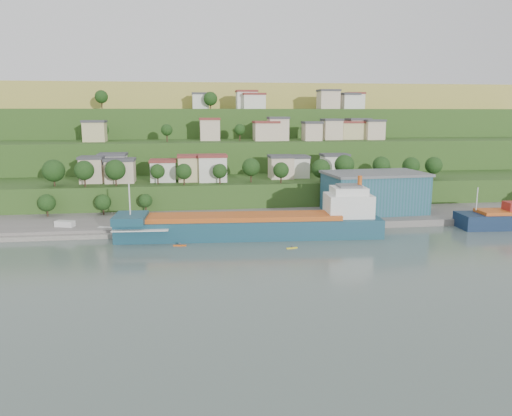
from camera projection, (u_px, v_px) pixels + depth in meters
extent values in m
plane|color=#4B5B53|center=(271.00, 246.00, 127.08)|extent=(500.00, 500.00, 0.00)
cube|color=slate|center=(319.00, 220.00, 157.01)|extent=(220.00, 26.00, 4.00)
cube|color=slate|center=(67.00, 233.00, 141.09)|extent=(40.00, 18.00, 2.40)
cube|color=#284719|center=(246.00, 206.00, 181.56)|extent=(260.00, 32.00, 20.00)
cube|color=#284719|center=(237.00, 193.00, 210.75)|extent=(280.00, 32.00, 44.00)
cube|color=#284719|center=(231.00, 183.00, 239.93)|extent=(300.00, 32.00, 70.00)
cube|color=#A2973D|center=(221.00, 167.00, 311.92)|extent=(360.00, 120.00, 96.00)
cube|color=beige|center=(92.00, 171.00, 168.73)|extent=(7.44, 7.66, 8.06)
cube|color=#3F3F44|center=(91.00, 158.00, 167.88)|extent=(8.04, 8.26, 0.90)
cube|color=beige|center=(98.00, 173.00, 170.77)|extent=(7.53, 7.33, 6.13)
cube|color=#3F3F44|center=(97.00, 163.00, 170.10)|extent=(8.13, 7.93, 0.90)
cube|color=silver|center=(113.00, 168.00, 176.40)|extent=(9.14, 8.60, 8.46)
cube|color=#3F3F44|center=(113.00, 154.00, 175.51)|extent=(9.74, 9.20, 0.90)
cube|color=beige|center=(120.00, 172.00, 169.12)|extent=(9.54, 7.88, 7.32)
cube|color=#3F3F44|center=(120.00, 160.00, 168.35)|extent=(10.14, 8.48, 0.90)
cube|color=silver|center=(163.00, 172.00, 172.04)|extent=(8.48, 8.06, 6.69)
cube|color=maroon|center=(163.00, 161.00, 171.32)|extent=(9.08, 8.66, 0.90)
cube|color=#C5B87F|center=(193.00, 169.00, 172.44)|extent=(9.78, 7.72, 8.24)
cube|color=maroon|center=(192.00, 156.00, 171.58)|extent=(10.38, 8.32, 0.90)
cube|color=silver|center=(213.00, 169.00, 171.57)|extent=(9.39, 7.65, 8.42)
cube|color=maroon|center=(212.00, 156.00, 170.69)|extent=(9.99, 8.25, 0.90)
cube|color=beige|center=(281.00, 168.00, 179.92)|extent=(8.24, 8.03, 7.48)
cube|color=#3F3F44|center=(281.00, 156.00, 179.14)|extent=(8.84, 8.63, 0.90)
cube|color=silver|center=(296.00, 168.00, 182.95)|extent=(8.04, 8.55, 7.12)
cube|color=#3F3F44|center=(297.00, 157.00, 182.19)|extent=(8.64, 9.15, 0.90)
cube|color=silver|center=(335.00, 166.00, 187.28)|extent=(9.53, 7.12, 7.39)
cube|color=#3F3F44|center=(335.00, 155.00, 186.50)|extent=(10.13, 7.72, 0.90)
cube|color=#C5B87F|center=(95.00, 132.00, 197.65)|extent=(8.48, 7.42, 7.54)
cube|color=#3F3F44|center=(94.00, 121.00, 196.85)|extent=(9.08, 8.02, 0.90)
cube|color=beige|center=(210.00, 130.00, 205.87)|extent=(7.98, 7.31, 8.39)
cube|color=maroon|center=(210.00, 119.00, 205.00)|extent=(8.58, 7.91, 0.90)
cube|color=beige|center=(266.00, 132.00, 205.32)|extent=(9.83, 8.98, 7.13)
cube|color=maroon|center=(266.00, 122.00, 204.57)|extent=(10.43, 9.58, 0.90)
cube|color=beige|center=(278.00, 130.00, 205.34)|extent=(7.89, 7.12, 8.83)
cube|color=#3F3F44|center=(278.00, 118.00, 204.43)|extent=(8.49, 7.72, 0.90)
cube|color=beige|center=(312.00, 132.00, 205.27)|extent=(7.07, 7.34, 6.94)
cube|color=#3F3F44|center=(312.00, 122.00, 204.54)|extent=(7.67, 7.94, 0.90)
cube|color=silver|center=(324.00, 132.00, 216.65)|extent=(7.78, 8.89, 6.41)
cube|color=#3F3F44|center=(324.00, 123.00, 215.96)|extent=(8.38, 9.49, 0.90)
cube|color=beige|center=(332.00, 130.00, 212.35)|extent=(7.61, 8.19, 7.98)
cube|color=#3F3F44|center=(332.00, 120.00, 211.51)|extent=(8.21, 8.79, 0.90)
cube|color=#C5B87F|center=(351.00, 131.00, 215.60)|extent=(9.89, 8.83, 6.92)
cube|color=maroon|center=(352.00, 122.00, 214.86)|extent=(10.49, 9.43, 0.90)
cube|color=beige|center=(358.00, 130.00, 216.64)|extent=(8.83, 8.63, 8.09)
cube|color=#3F3F44|center=(358.00, 119.00, 215.80)|extent=(9.43, 9.23, 0.90)
cube|color=beige|center=(373.00, 131.00, 213.79)|extent=(7.71, 8.35, 7.60)
cube|color=#3F3F44|center=(374.00, 121.00, 212.99)|extent=(8.31, 8.95, 0.90)
cube|color=silver|center=(200.00, 102.00, 234.55)|extent=(7.44, 8.47, 6.69)
cube|color=#3F3F44|center=(200.00, 94.00, 233.84)|extent=(8.04, 9.07, 0.90)
cube|color=silver|center=(247.00, 101.00, 231.75)|extent=(9.32, 7.90, 7.69)
cube|color=maroon|center=(247.00, 91.00, 230.94)|extent=(9.92, 8.50, 0.90)
cube|color=silver|center=(254.00, 102.00, 228.65)|extent=(9.88, 7.64, 6.26)
cube|color=maroon|center=(254.00, 94.00, 227.97)|extent=(10.48, 8.24, 0.90)
cube|color=beige|center=(328.00, 100.00, 233.56)|extent=(9.10, 8.77, 8.09)
cube|color=#3F3F44|center=(328.00, 90.00, 232.72)|extent=(9.70, 9.37, 0.90)
cube|color=silver|center=(343.00, 102.00, 241.28)|extent=(7.40, 7.06, 6.68)
cube|color=maroon|center=(344.00, 94.00, 240.56)|extent=(8.00, 7.66, 0.90)
cube|color=silver|center=(347.00, 102.00, 237.54)|extent=(7.23, 7.06, 6.70)
cube|color=#3F3F44|center=(348.00, 94.00, 236.82)|extent=(7.83, 7.66, 0.90)
cube|color=silver|center=(350.00, 102.00, 235.62)|extent=(7.71, 7.22, 6.46)
cube|color=#3F3F44|center=(350.00, 94.00, 234.93)|extent=(8.31, 7.82, 0.90)
cube|color=silver|center=(354.00, 102.00, 241.12)|extent=(8.25, 8.89, 7.07)
cube|color=maroon|center=(354.00, 93.00, 240.37)|extent=(8.85, 9.49, 0.90)
cylinder|color=#382619|center=(54.00, 182.00, 160.58)|extent=(0.50, 0.50, 3.11)
sphere|color=black|center=(54.00, 171.00, 159.91)|extent=(7.15, 7.15, 7.15)
cylinder|color=#382619|center=(85.00, 181.00, 159.44)|extent=(0.50, 0.50, 3.59)
sphere|color=black|center=(84.00, 170.00, 158.78)|extent=(6.25, 6.25, 6.25)
cylinder|color=#382619|center=(116.00, 181.00, 161.60)|extent=(0.50, 0.50, 3.41)
sphere|color=black|center=(115.00, 170.00, 160.93)|extent=(6.62, 6.62, 6.62)
cylinder|color=#382619|center=(158.00, 180.00, 165.08)|extent=(0.50, 0.50, 3.00)
sphere|color=black|center=(158.00, 171.00, 164.55)|extent=(4.80, 4.80, 4.80)
cylinder|color=#382619|center=(184.00, 181.00, 162.93)|extent=(0.50, 0.50, 3.11)
sphere|color=black|center=(184.00, 171.00, 162.37)|extent=(5.17, 5.17, 5.17)
cylinder|color=#382619|center=(220.00, 179.00, 165.93)|extent=(0.50, 0.50, 3.00)
sphere|color=black|center=(220.00, 171.00, 165.40)|extent=(4.85, 4.85, 4.85)
cylinder|color=#382619|center=(251.00, 177.00, 169.51)|extent=(0.50, 0.50, 3.58)
sphere|color=black|center=(251.00, 167.00, 168.86)|extent=(6.05, 6.05, 6.05)
cylinder|color=#382619|center=(281.00, 179.00, 167.49)|extent=(0.50, 0.50, 2.97)
sphere|color=black|center=(281.00, 170.00, 166.93)|extent=(5.33, 5.33, 5.33)
cylinder|color=#382619|center=(321.00, 178.00, 169.80)|extent=(0.50, 0.50, 2.98)
sphere|color=black|center=(321.00, 168.00, 169.19)|extent=(6.36, 6.36, 6.36)
cylinder|color=#382619|center=(344.00, 176.00, 171.97)|extent=(0.50, 0.50, 3.90)
sphere|color=black|center=(344.00, 165.00, 171.25)|extent=(6.79, 6.79, 6.79)
cylinder|color=#382619|center=(381.00, 175.00, 172.96)|extent=(0.50, 0.50, 3.85)
sphere|color=black|center=(381.00, 165.00, 172.29)|extent=(6.06, 6.06, 6.06)
cylinder|color=#382619|center=(411.00, 175.00, 177.29)|extent=(0.50, 0.50, 3.16)
sphere|color=black|center=(411.00, 166.00, 176.67)|extent=(6.13, 6.13, 6.13)
cylinder|color=#382619|center=(433.00, 175.00, 177.88)|extent=(0.50, 0.50, 3.30)
sphere|color=black|center=(434.00, 165.00, 177.25)|extent=(6.05, 6.05, 6.05)
cylinder|color=#382619|center=(102.00, 105.00, 225.96)|extent=(0.50, 0.50, 3.83)
sphere|color=black|center=(101.00, 97.00, 225.29)|extent=(5.85, 5.85, 5.85)
cylinder|color=#382619|center=(102.00, 137.00, 204.80)|extent=(0.50, 0.50, 2.78)
sphere|color=black|center=(101.00, 130.00, 204.22)|extent=(6.09, 6.09, 6.09)
cylinder|color=#382619|center=(275.00, 136.00, 215.95)|extent=(0.50, 0.50, 3.13)
sphere|color=black|center=(275.00, 129.00, 215.39)|extent=(5.03, 5.03, 5.03)
cylinder|color=#382619|center=(253.00, 106.00, 237.75)|extent=(0.50, 0.50, 3.30)
sphere|color=black|center=(253.00, 99.00, 237.17)|extent=(5.18, 5.18, 5.18)
cylinder|color=#382619|center=(167.00, 138.00, 196.65)|extent=(0.50, 0.50, 3.42)
sphere|color=black|center=(167.00, 130.00, 196.10)|extent=(4.53, 4.53, 4.53)
cylinder|color=#382619|center=(367.00, 136.00, 216.70)|extent=(0.50, 0.50, 2.93)
sphere|color=black|center=(368.00, 129.00, 216.15)|extent=(5.18, 5.18, 5.18)
cylinder|color=#382619|center=(240.00, 137.00, 204.08)|extent=(0.50, 0.50, 3.34)
sphere|color=black|center=(240.00, 130.00, 203.53)|extent=(4.51, 4.51, 4.51)
cylinder|color=#382619|center=(211.00, 106.00, 228.46)|extent=(0.50, 0.50, 2.89)
sphere|color=black|center=(210.00, 99.00, 227.86)|extent=(6.30, 6.30, 6.30)
cube|color=#14424E|center=(250.00, 231.00, 135.86)|extent=(71.95, 15.50, 7.14)
cube|color=#B84F18|center=(242.00, 217.00, 134.80)|extent=(53.50, 12.36, 1.22)
cube|color=#14424E|center=(130.00, 218.00, 130.74)|extent=(8.82, 11.69, 2.04)
cube|color=silver|center=(348.00, 205.00, 138.31)|extent=(12.83, 10.92, 6.12)
cube|color=silver|center=(349.00, 191.00, 137.55)|extent=(9.66, 8.70, 2.04)
cube|color=#595B5E|center=(349.00, 186.00, 137.30)|extent=(6.48, 6.48, 0.61)
cylinder|color=#B84F18|center=(360.00, 181.00, 137.48)|extent=(1.30, 1.30, 3.06)
cylinder|color=silver|center=(130.00, 199.00, 129.78)|extent=(0.39, 0.39, 8.16)
cube|color=silver|center=(143.00, 226.00, 131.57)|extent=(14.95, 12.37, 0.26)
cylinder|color=silver|center=(477.00, 199.00, 143.35)|extent=(0.32, 0.32, 6.63)
cube|color=#1C4F54|center=(374.00, 193.00, 159.44)|extent=(31.21, 20.09, 12.00)
cube|color=#595B5E|center=(375.00, 173.00, 158.23)|extent=(32.28, 21.16, 0.80)
cube|color=silver|center=(65.00, 225.00, 139.41)|extent=(5.74, 3.89, 2.48)
cube|color=silver|center=(106.00, 228.00, 138.95)|extent=(4.50, 2.70, 0.85)
cube|color=#D35312|center=(180.00, 245.00, 126.98)|extent=(3.31, 0.88, 0.24)
sphere|color=#3F3F44|center=(180.00, 244.00, 126.91)|extent=(0.57, 0.57, 0.57)
cube|color=yellow|center=(292.00, 248.00, 124.65)|extent=(2.88, 1.03, 0.21)
sphere|color=#3F3F44|center=(292.00, 247.00, 124.58)|extent=(0.50, 0.50, 0.50)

